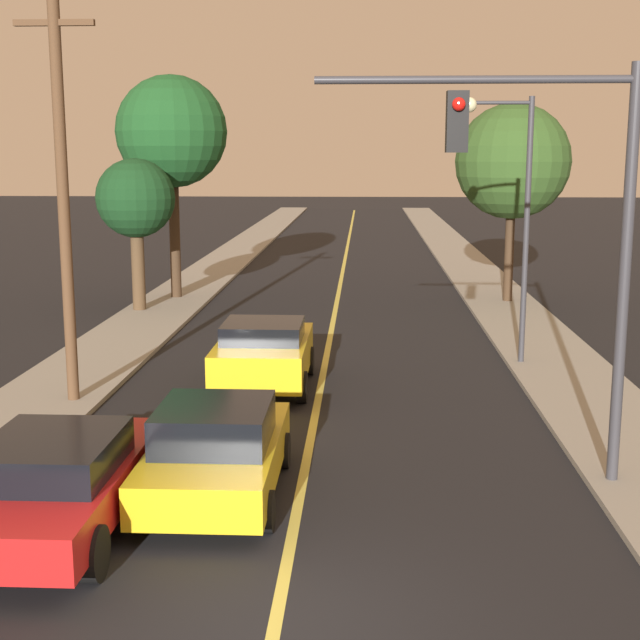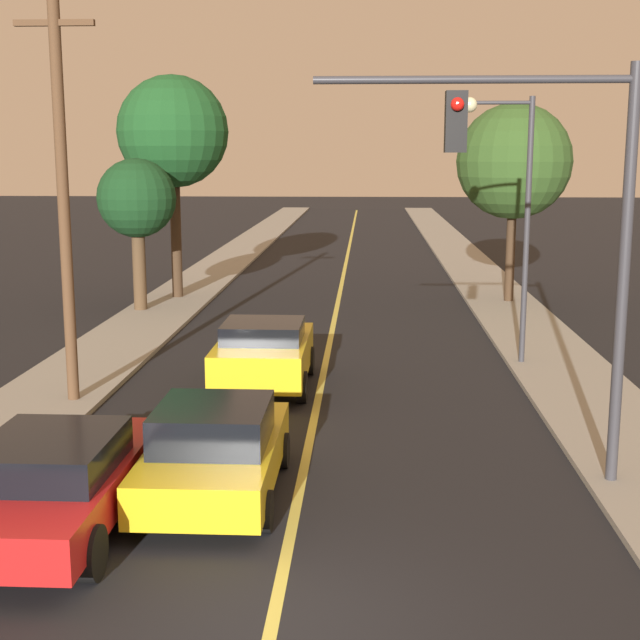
% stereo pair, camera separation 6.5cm
% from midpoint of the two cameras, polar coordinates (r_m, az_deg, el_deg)
% --- Properties ---
extents(ground_plane, '(200.00, 200.00, 0.00)m').
position_cam_midpoint_polar(ground_plane, '(10.55, -3.09, -19.00)').
color(ground_plane, black).
extents(road_surface, '(9.06, 80.00, 0.01)m').
position_cam_midpoint_polar(road_surface, '(45.43, 1.60, 4.04)').
color(road_surface, black).
rests_on(road_surface, ground).
extents(sidewalk_left, '(2.50, 80.00, 0.12)m').
position_cam_midpoint_polar(sidewalk_left, '(45.91, -5.65, 4.13)').
color(sidewalk_left, gray).
rests_on(sidewalk_left, ground).
extents(sidewalk_right, '(2.50, 80.00, 0.12)m').
position_cam_midpoint_polar(sidewalk_right, '(45.66, 8.88, 4.02)').
color(sidewalk_right, gray).
rests_on(sidewalk_right, ground).
extents(car_near_lane_front, '(2.01, 4.18, 1.50)m').
position_cam_midpoint_polar(car_near_lane_front, '(13.83, -6.78, -8.28)').
color(car_near_lane_front, gold).
rests_on(car_near_lane_front, ground).
extents(car_near_lane_second, '(2.09, 3.92, 1.54)m').
position_cam_midpoint_polar(car_near_lane_second, '(20.01, -3.70, -2.10)').
color(car_near_lane_second, gold).
rests_on(car_near_lane_second, ground).
extents(car_outer_lane_front, '(2.07, 4.70, 1.42)m').
position_cam_midpoint_polar(car_outer_lane_front, '(13.05, -16.60, -9.80)').
color(car_outer_lane_front, red).
rests_on(car_outer_lane_front, ground).
extents(traffic_signal_mast, '(4.82, 0.42, 6.41)m').
position_cam_midpoint_polar(traffic_signal_mast, '(13.98, 14.78, 7.17)').
color(traffic_signal_mast, '#333338').
rests_on(traffic_signal_mast, ground).
extents(streetlamp_right, '(1.72, 0.36, 6.42)m').
position_cam_midpoint_polar(streetlamp_right, '(22.09, 12.01, 8.00)').
color(streetlamp_right, '#333338').
rests_on(streetlamp_right, ground).
extents(utility_pole_left, '(1.60, 0.24, 8.20)m').
position_cam_midpoint_polar(utility_pole_left, '(18.88, -16.22, 7.69)').
color(utility_pole_left, '#513823').
rests_on(utility_pole_left, ground).
extents(tree_left_near, '(2.56, 2.56, 4.94)m').
position_cam_midpoint_polar(tree_left_near, '(29.73, -11.78, 7.52)').
color(tree_left_near, '#4C3823').
rests_on(tree_left_near, ground).
extents(tree_left_far, '(3.89, 3.89, 7.78)m').
position_cam_midpoint_polar(tree_left_far, '(32.16, -9.53, 11.74)').
color(tree_left_far, '#3D2B1C').
rests_on(tree_left_far, ground).
extents(tree_right_near, '(3.93, 3.93, 6.78)m').
position_cam_midpoint_polar(tree_right_near, '(31.56, 12.17, 9.87)').
color(tree_right_near, '#3D2B1C').
rests_on(tree_right_near, ground).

